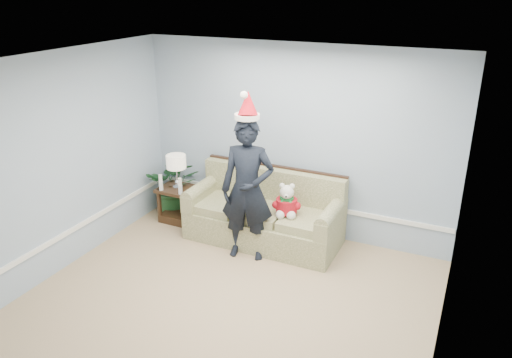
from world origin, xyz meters
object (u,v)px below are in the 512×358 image
object	(u,v)px
houseplant	(175,185)
teddy_bear	(286,204)
sofa	(265,216)
man	(248,190)
side_table	(179,208)
table_lamp	(176,163)

from	to	relation	value
houseplant	teddy_bear	xyz separation A→B (m)	(2.02, -0.39, 0.23)
sofa	teddy_bear	world-z (taller)	sofa
houseplant	man	distance (m)	1.84
sofa	side_table	size ratio (longest dim) A/B	3.79
table_lamp	man	xyz separation A→B (m)	(1.40, -0.49, 0.01)
side_table	man	xyz separation A→B (m)	(1.41, -0.49, 0.73)
man	sofa	bearing A→B (deg)	75.55
sofa	side_table	distance (m)	1.43
sofa	side_table	bearing A→B (deg)	-178.46
side_table	teddy_bear	xyz separation A→B (m)	(1.81, -0.15, 0.48)
table_lamp	teddy_bear	size ratio (longest dim) A/B	1.13
side_table	teddy_bear	world-z (taller)	teddy_bear
sofa	table_lamp	size ratio (longest dim) A/B	4.12
table_lamp	houseplant	distance (m)	0.58
table_lamp	teddy_bear	distance (m)	1.83
table_lamp	man	bearing A→B (deg)	-19.10
side_table	man	world-z (taller)	man
houseplant	teddy_bear	size ratio (longest dim) A/B	1.98
teddy_bear	table_lamp	bearing A→B (deg)	158.70
houseplant	table_lamp	bearing A→B (deg)	-48.57
sofa	table_lamp	world-z (taller)	table_lamp
side_table	table_lamp	size ratio (longest dim) A/B	1.09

